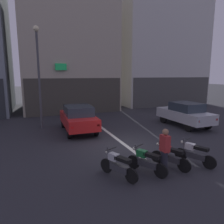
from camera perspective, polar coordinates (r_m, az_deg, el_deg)
ground_plane at (r=10.54m, az=4.08°, el=-9.32°), size 120.00×120.00×0.00m
lane_centre_line at (r=15.96m, az=-5.10°, el=-2.56°), size 0.20×18.00×0.01m
building_mid_block at (r=23.21m, az=-12.41°, el=16.52°), size 8.79×8.94×12.36m
building_far_right at (r=27.30m, az=12.20°, el=17.04°), size 10.25×7.13×13.79m
car_red_crossing_near at (r=13.09m, az=-9.19°, el=-1.53°), size 1.83×4.13×1.64m
car_silver_parked_kerbside at (r=15.18m, az=19.27°, el=-0.37°), size 1.86×4.14×1.64m
street_lamp at (r=14.29m, az=-19.42°, el=11.41°), size 0.36×0.36×6.47m
motorcycle_silver_row_leftmost at (r=7.40m, az=1.62°, el=-14.23°), size 0.80×1.53×0.98m
motorcycle_green_row_left_mid at (r=7.79m, az=9.31°, el=-13.04°), size 0.83×1.51×0.98m
motorcycle_red_row_centre at (r=8.42m, az=15.48°, el=-11.49°), size 0.77×1.55×0.98m
motorcycle_white_row_right_mid at (r=8.99m, az=21.54°, el=-10.43°), size 0.76×1.56×0.98m
person_by_motorcycles at (r=7.69m, az=14.13°, el=-10.35°), size 0.24×0.36×1.67m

